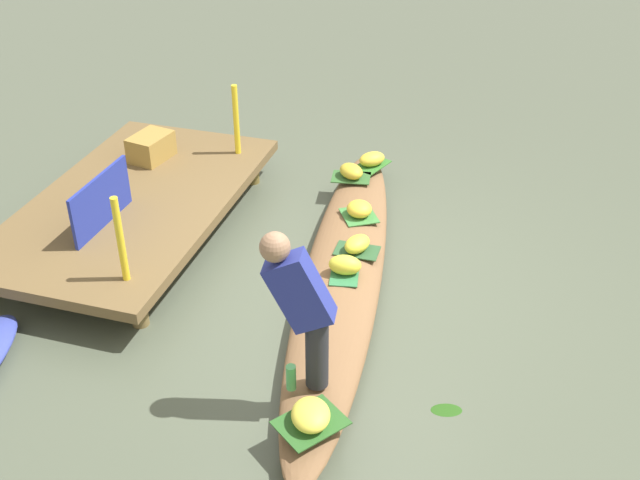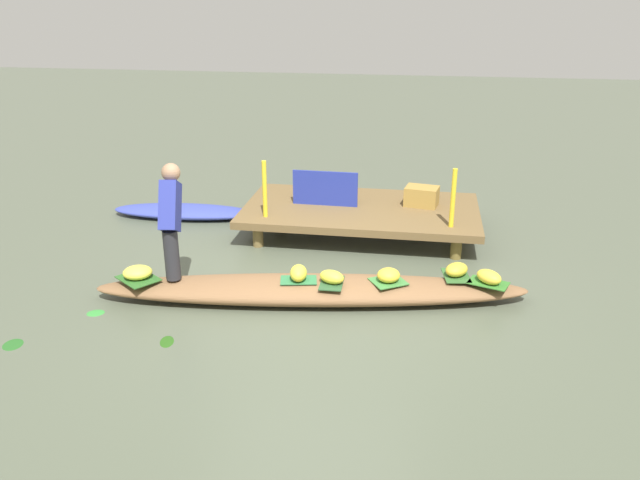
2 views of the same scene
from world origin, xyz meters
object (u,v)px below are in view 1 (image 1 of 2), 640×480
at_px(banana_bunch_3, 345,265).
at_px(banana_bunch_4, 359,209).
at_px(banana_bunch_0, 351,171).
at_px(vendor_person, 301,303).
at_px(market_banner, 101,201).
at_px(water_bottle, 291,377).
at_px(vendor_boat, 343,276).
at_px(banana_bunch_2, 372,159).
at_px(produce_crate, 151,147).
at_px(banana_bunch_1, 311,415).
at_px(banana_bunch_5, 357,244).

height_order(banana_bunch_3, banana_bunch_4, banana_bunch_3).
bearing_deg(banana_bunch_0, banana_bunch_3, -166.83).
height_order(vendor_person, market_banner, vendor_person).
height_order(banana_bunch_3, vendor_person, vendor_person).
relative_size(banana_bunch_4, water_bottle, 1.25).
relative_size(vendor_boat, market_banner, 5.22).
xyz_separation_m(vendor_boat, water_bottle, (-1.57, -0.06, 0.22)).
distance_m(banana_bunch_2, produce_crate, 2.31).
bearing_deg(banana_bunch_3, vendor_boat, 21.48).
relative_size(vendor_boat, produce_crate, 10.68).
bearing_deg(market_banner, banana_bunch_2, -42.39).
bearing_deg(produce_crate, banana_bunch_4, -97.48).
bearing_deg(banana_bunch_3, banana_bunch_1, -172.10).
xyz_separation_m(banana_bunch_2, banana_bunch_5, (-1.65, -0.27, -0.00)).
distance_m(vendor_boat, banana_bunch_1, 1.88).
bearing_deg(water_bottle, banana_bunch_3, 0.41).
bearing_deg(vendor_boat, produce_crate, 56.23).
bearing_deg(market_banner, produce_crate, 10.08).
height_order(vendor_boat, banana_bunch_2, banana_bunch_2).
distance_m(banana_bunch_0, vendor_person, 3.13).
bearing_deg(banana_bunch_0, banana_bunch_1, -169.48).
relative_size(banana_bunch_5, water_bottle, 1.40).
bearing_deg(produce_crate, vendor_boat, -115.36).
xyz_separation_m(vendor_boat, banana_bunch_1, (-1.85, -0.29, 0.20)).
height_order(banana_bunch_1, banana_bunch_5, banana_bunch_1).
relative_size(banana_bunch_1, vendor_person, 0.26).
relative_size(banana_bunch_1, banana_bunch_4, 1.26).
relative_size(banana_bunch_0, banana_bunch_4, 1.14).
distance_m(vendor_boat, water_bottle, 1.59).
bearing_deg(banana_bunch_5, banana_bunch_1, -173.79).
distance_m(banana_bunch_2, banana_bunch_4, 1.06).
xyz_separation_m(banana_bunch_2, water_bottle, (-3.45, -0.26, 0.02)).
relative_size(banana_bunch_3, market_banner, 0.31).
xyz_separation_m(banana_bunch_3, market_banner, (-0.06, 2.22, 0.28)).
xyz_separation_m(banana_bunch_1, banana_bunch_2, (3.73, 0.49, 0.00)).
distance_m(banana_bunch_3, water_bottle, 1.44).
bearing_deg(banana_bunch_5, banana_bunch_2, 9.16).
bearing_deg(market_banner, banana_bunch_0, -45.31).
bearing_deg(banana_bunch_5, produce_crate, 69.86).
height_order(banana_bunch_2, water_bottle, water_bottle).
relative_size(banana_bunch_5, produce_crate, 0.63).
bearing_deg(vendor_boat, banana_bunch_1, -179.51).
bearing_deg(banana_bunch_2, water_bottle, -175.63).
distance_m(vendor_person, produce_crate, 3.64).
xyz_separation_m(water_bottle, market_banner, (1.38, 2.23, 0.27)).
height_order(banana_bunch_0, banana_bunch_1, same).
bearing_deg(vendor_person, banana_bunch_4, 4.57).
height_order(banana_bunch_3, market_banner, market_banner).
relative_size(banana_bunch_4, produce_crate, 0.56).
height_order(banana_bunch_1, banana_bunch_3, banana_bunch_3).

